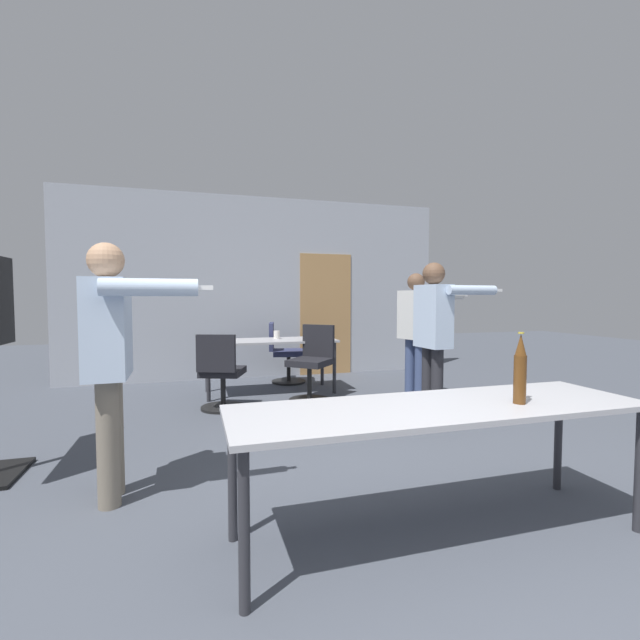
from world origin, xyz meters
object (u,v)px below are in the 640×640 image
(person_right_polo, at_px, (434,327))
(person_center_tall, at_px, (111,347))
(office_chair_far_left, at_px, (284,355))
(drink_cup, at_px, (277,335))
(person_near_casual, at_px, (416,324))
(office_chair_near_pushed, at_px, (312,365))
(office_chair_side_rolled, at_px, (221,375))
(beer_bottle, at_px, (520,370))

(person_right_polo, height_order, person_center_tall, person_right_polo)
(office_chair_far_left, relative_size, drink_cup, 8.35)
(person_right_polo, distance_m, person_center_tall, 2.97)
(person_near_casual, distance_m, office_chair_far_left, 2.17)
(office_chair_near_pushed, distance_m, office_chair_far_left, 1.21)
(office_chair_side_rolled, relative_size, office_chair_far_left, 0.97)
(office_chair_near_pushed, bearing_deg, office_chair_side_rolled, 50.83)
(drink_cup, bearing_deg, person_near_casual, -33.98)
(person_near_casual, height_order, office_chair_near_pushed, person_near_casual)
(person_center_tall, xyz_separation_m, office_chair_far_left, (1.83, 3.44, -0.57))
(person_right_polo, bearing_deg, person_near_casual, 155.79)
(drink_cup, bearing_deg, office_chair_side_rolled, -132.85)
(person_near_casual, height_order, office_chair_far_left, person_near_casual)
(person_right_polo, bearing_deg, office_chair_side_rolled, -125.09)
(person_right_polo, height_order, office_chair_far_left, person_right_polo)
(person_near_casual, relative_size, drink_cup, 14.61)
(person_center_tall, distance_m, office_chair_side_rolled, 2.28)
(beer_bottle, relative_size, drink_cup, 3.56)
(office_chair_far_left, bearing_deg, beer_bottle, 17.16)
(office_chair_side_rolled, xyz_separation_m, drink_cup, (0.82, 0.89, 0.37))
(person_right_polo, distance_m, drink_cup, 2.45)
(office_chair_near_pushed, relative_size, office_chair_far_left, 1.03)
(person_near_casual, bearing_deg, person_right_polo, -34.06)
(person_center_tall, bearing_deg, office_chair_near_pushed, 137.35)
(beer_bottle, xyz_separation_m, drink_cup, (-0.60, 4.01, -0.13))
(person_near_casual, bearing_deg, beer_bottle, -32.95)
(office_chair_far_left, bearing_deg, person_right_polo, 33.55)
(person_right_polo, distance_m, office_chair_side_rolled, 2.46)
(person_near_casual, distance_m, office_chair_side_rolled, 2.49)
(person_center_tall, height_order, office_chair_far_left, person_center_tall)
(person_right_polo, xyz_separation_m, beer_bottle, (-0.62, -1.90, -0.10))
(person_center_tall, bearing_deg, office_chair_side_rolled, 157.09)
(office_chair_near_pushed, distance_m, beer_bottle, 3.35)
(person_near_casual, distance_m, beer_bottle, 3.10)
(person_right_polo, xyz_separation_m, person_near_casual, (0.37, 1.03, -0.04))
(person_right_polo, relative_size, office_chair_near_pushed, 1.74)
(person_center_tall, height_order, drink_cup, person_center_tall)
(beer_bottle, bearing_deg, person_right_polo, 71.80)
(person_center_tall, distance_m, person_near_casual, 3.73)
(office_chair_near_pushed, bearing_deg, drink_cup, -23.56)
(office_chair_near_pushed, bearing_deg, person_near_casual, -154.29)
(office_chair_far_left, bearing_deg, person_center_tall, -15.91)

